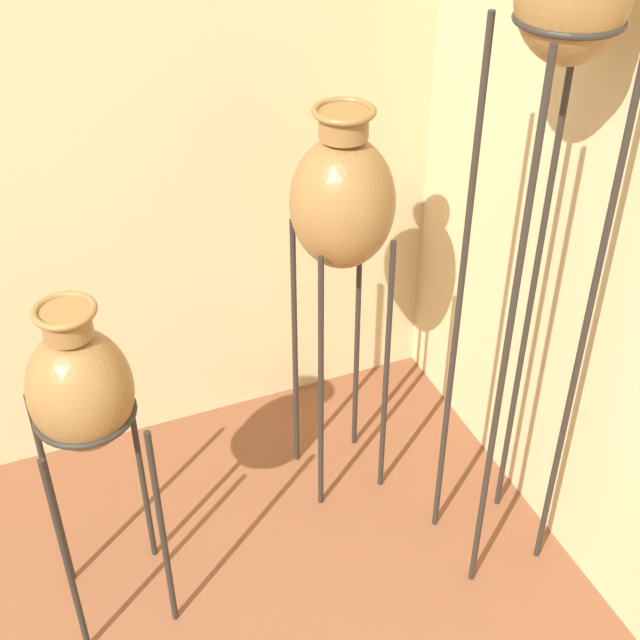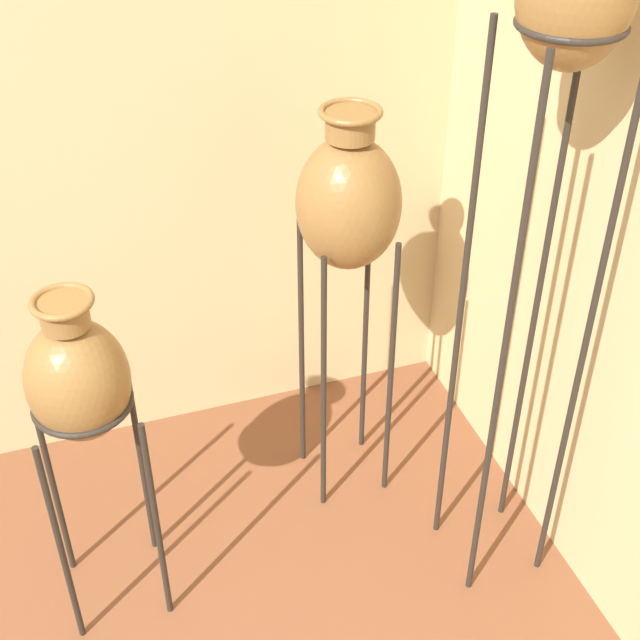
% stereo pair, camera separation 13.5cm
% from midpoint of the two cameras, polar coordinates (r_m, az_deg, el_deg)
% --- Properties ---
extents(vase_stand_tall, '(0.28, 0.28, 2.22)m').
position_cam_midpoint_polar(vase_stand_tall, '(2.29, 17.59, 18.04)').
color(vase_stand_tall, '#28231E').
rests_on(vase_stand_tall, ground_plane).
extents(vase_stand_medium, '(0.33, 0.33, 1.49)m').
position_cam_midpoint_polar(vase_stand_medium, '(2.81, 3.23, 7.26)').
color(vase_stand_medium, '#28231E').
rests_on(vase_stand_medium, ground_plane).
extents(vase_stand_short, '(0.31, 0.31, 1.19)m').
position_cam_midpoint_polar(vase_stand_short, '(2.58, -13.76, -3.94)').
color(vase_stand_short, '#28231E').
rests_on(vase_stand_short, ground_plane).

